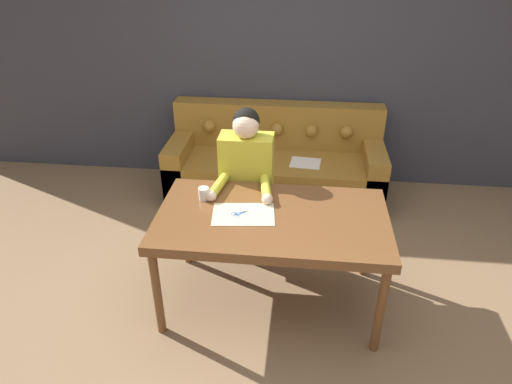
{
  "coord_description": "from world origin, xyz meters",
  "views": [
    {
      "loc": [
        0.18,
        -2.46,
        2.44
      ],
      "look_at": [
        -0.13,
        0.27,
        0.86
      ],
      "focal_mm": 32.0,
      "sensor_mm": 36.0,
      "label": 1
    }
  ],
  "objects_px": {
    "dining_table": "(272,224)",
    "person": "(247,186)",
    "couch": "(275,165)",
    "scissors": "(242,213)",
    "mug": "(204,193)"
  },
  "relations": [
    {
      "from": "dining_table",
      "to": "person",
      "type": "height_order",
      "value": "person"
    },
    {
      "from": "couch",
      "to": "scissors",
      "type": "relative_size",
      "value": 10.13
    },
    {
      "from": "couch",
      "to": "mug",
      "type": "height_order",
      "value": "couch"
    },
    {
      "from": "dining_table",
      "to": "mug",
      "type": "distance_m",
      "value": 0.54
    },
    {
      "from": "couch",
      "to": "mug",
      "type": "bearing_deg",
      "value": -105.6
    },
    {
      "from": "scissors",
      "to": "mug",
      "type": "bearing_deg",
      "value": 151.37
    },
    {
      "from": "couch",
      "to": "person",
      "type": "relative_size",
      "value": 1.65
    },
    {
      "from": "dining_table",
      "to": "couch",
      "type": "relative_size",
      "value": 0.73
    },
    {
      "from": "dining_table",
      "to": "couch",
      "type": "distance_m",
      "value": 1.69
    },
    {
      "from": "person",
      "to": "mug",
      "type": "relative_size",
      "value": 11.55
    },
    {
      "from": "person",
      "to": "scissors",
      "type": "relative_size",
      "value": 6.13
    },
    {
      "from": "couch",
      "to": "scissors",
      "type": "bearing_deg",
      "value": -94.15
    },
    {
      "from": "dining_table",
      "to": "person",
      "type": "distance_m",
      "value": 0.62
    },
    {
      "from": "dining_table",
      "to": "scissors",
      "type": "relative_size",
      "value": 7.4
    },
    {
      "from": "scissors",
      "to": "couch",
      "type": "bearing_deg",
      "value": 85.85
    }
  ]
}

